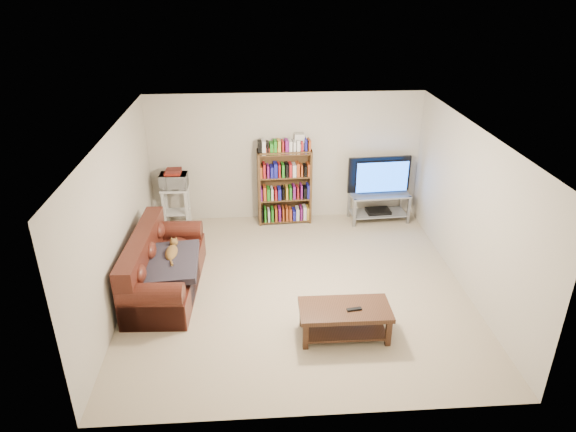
{
  "coord_description": "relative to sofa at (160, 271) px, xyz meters",
  "views": [
    {
      "loc": [
        -0.57,
        -6.52,
        4.31
      ],
      "look_at": [
        -0.1,
        0.4,
        1.0
      ],
      "focal_mm": 32.0,
      "sensor_mm": 36.0,
      "label": 1
    }
  ],
  "objects": [
    {
      "name": "microwave",
      "position": [
        -0.02,
        2.09,
        0.6
      ],
      "size": [
        0.49,
        0.34,
        0.27
      ],
      "primitive_type": "imported",
      "rotation": [
        0.0,
        0.0,
        -0.02
      ],
      "color": "silver",
      "rests_on": "microwave_stand"
    },
    {
      "name": "dvd_player",
      "position": [
        3.76,
        2.11,
        -0.12
      ],
      "size": [
        0.46,
        0.33,
        0.06
      ],
      "primitive_type": "cube",
      "rotation": [
        0.0,
        0.0,
        0.06
      ],
      "color": "black",
      "rests_on": "tv_stand"
    },
    {
      "name": "remote",
      "position": [
        2.65,
        -1.32,
        0.12
      ],
      "size": [
        0.2,
        0.08,
        0.02
      ],
      "primitive_type": "cube",
      "rotation": [
        0.0,
        0.0,
        0.14
      ],
      "color": "black",
      "rests_on": "coffee_table"
    },
    {
      "name": "wall_left",
      "position": [
        -0.48,
        -0.09,
        0.89
      ],
      "size": [
        0.0,
        5.0,
        5.0
      ],
      "primitive_type": "plane",
      "rotation": [
        1.57,
        0.0,
        1.57
      ],
      "color": "beige",
      "rests_on": "ground"
    },
    {
      "name": "sofa",
      "position": [
        0.0,
        0.0,
        0.0
      ],
      "size": [
        0.99,
        2.11,
        0.89
      ],
      "rotation": [
        0.0,
        0.0,
        -0.04
      ],
      "color": "#481B12",
      "rests_on": "floor"
    },
    {
      "name": "wall_right",
      "position": [
        4.52,
        -0.09,
        0.89
      ],
      "size": [
        0.0,
        5.0,
        5.0
      ],
      "primitive_type": "plane",
      "rotation": [
        1.57,
        0.0,
        -1.57
      ],
      "color": "beige",
      "rests_on": "ground"
    },
    {
      "name": "wall_back",
      "position": [
        2.02,
        2.41,
        0.89
      ],
      "size": [
        5.0,
        0.0,
        5.0
      ],
      "primitive_type": "plane",
      "rotation": [
        1.57,
        0.0,
        0.0
      ],
      "color": "beige",
      "rests_on": "ground"
    },
    {
      "name": "coffee_table",
      "position": [
        2.54,
        -1.26,
        -0.02
      ],
      "size": [
        1.18,
        0.59,
        0.43
      ],
      "rotation": [
        0.0,
        0.0,
        -0.01
      ],
      "color": "#3E2415",
      "rests_on": "floor"
    },
    {
      "name": "television",
      "position": [
        3.76,
        2.11,
        0.58
      ],
      "size": [
        1.19,
        0.23,
        0.68
      ],
      "primitive_type": "imported",
      "rotation": [
        0.0,
        0.0,
        3.2
      ],
      "color": "black",
      "rests_on": "tv_stand"
    },
    {
      "name": "bookshelf",
      "position": [
        1.98,
        2.17,
        0.42
      ],
      "size": [
        1.0,
        0.36,
        1.42
      ],
      "rotation": [
        0.0,
        0.0,
        0.05
      ],
      "color": "#4C331A",
      "rests_on": "floor"
    },
    {
      "name": "cat",
      "position": [
        0.18,
        0.04,
        0.27
      ],
      "size": [
        0.25,
        0.58,
        0.17
      ],
      "primitive_type": null,
      "rotation": [
        0.0,
        0.0,
        -0.04
      ],
      "color": "brown",
      "rests_on": "sofa"
    },
    {
      "name": "shelf_clutter",
      "position": [
        2.07,
        2.19,
        1.21
      ],
      "size": [
        0.73,
        0.25,
        0.28
      ],
      "rotation": [
        0.0,
        0.0,
        0.05
      ],
      "color": "silver",
      "rests_on": "bookshelf"
    },
    {
      "name": "ceiling",
      "position": [
        2.02,
        -0.09,
        2.09
      ],
      "size": [
        5.0,
        5.0,
        0.0
      ],
      "primitive_type": "plane",
      "rotation": [
        3.14,
        0.0,
        0.0
      ],
      "color": "white",
      "rests_on": "ground"
    },
    {
      "name": "wall_front",
      "position": [
        2.02,
        -2.59,
        0.89
      ],
      "size": [
        5.0,
        0.0,
        5.0
      ],
      "primitive_type": "plane",
      "rotation": [
        -1.57,
        0.0,
        0.0
      ],
      "color": "beige",
      "rests_on": "ground"
    },
    {
      "name": "microwave_stand",
      "position": [
        -0.02,
        2.09,
        0.19
      ],
      "size": [
        0.5,
        0.36,
        0.78
      ],
      "rotation": [
        0.0,
        0.0,
        -0.02
      ],
      "color": "silver",
      "rests_on": "floor"
    },
    {
      "name": "tv_stand",
      "position": [
        3.76,
        2.11,
        0.06
      ],
      "size": [
        1.13,
        0.56,
        0.55
      ],
      "rotation": [
        0.0,
        0.0,
        0.06
      ],
      "color": "#999EA3",
      "rests_on": "floor"
    },
    {
      "name": "blanket",
      "position": [
        0.17,
        -0.15,
        0.21
      ],
      "size": [
        0.84,
        1.07,
        0.18
      ],
      "primitive_type": "cube",
      "rotation": [
        0.05,
        -0.04,
        0.04
      ],
      "color": "#2D2933",
      "rests_on": "sofa"
    },
    {
      "name": "game_boxes",
      "position": [
        -0.02,
        2.09,
        0.76
      ],
      "size": [
        0.29,
        0.25,
        0.05
      ],
      "primitive_type": "cube",
      "rotation": [
        0.0,
        0.0,
        -0.02
      ],
      "color": "maroon",
      "rests_on": "microwave"
    },
    {
      "name": "floor",
      "position": [
        2.02,
        -0.09,
        -0.31
      ],
      "size": [
        5.0,
        5.0,
        0.0
      ],
      "primitive_type": "plane",
      "color": "#C4B292",
      "rests_on": "ground"
    }
  ]
}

